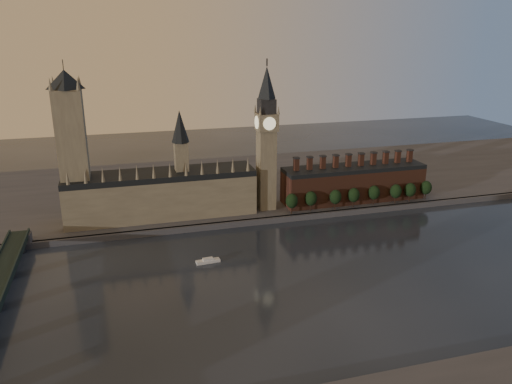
# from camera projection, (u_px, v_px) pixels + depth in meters

# --- Properties ---
(ground) EXTENTS (900.00, 900.00, 0.00)m
(ground) POSITION_uv_depth(u_px,v_px,m) (308.00, 284.00, 266.45)
(ground) COLOR black
(ground) RESTS_ON ground
(north_bank) EXTENTS (900.00, 182.00, 4.00)m
(north_bank) POSITION_uv_depth(u_px,v_px,m) (232.00, 185.00, 428.77)
(north_bank) COLOR #4A494F
(north_bank) RESTS_ON ground
(palace_of_westminster) EXTENTS (130.00, 30.30, 74.00)m
(palace_of_westminster) POSITION_uv_depth(u_px,v_px,m) (162.00, 192.00, 348.25)
(palace_of_westminster) COLOR gray
(palace_of_westminster) RESTS_ON north_bank
(victoria_tower) EXTENTS (24.00, 24.00, 108.00)m
(victoria_tower) POSITION_uv_depth(u_px,v_px,m) (72.00, 144.00, 322.36)
(victoria_tower) COLOR gray
(victoria_tower) RESTS_ON north_bank
(big_ben) EXTENTS (15.00, 15.00, 107.00)m
(big_ben) POSITION_uv_depth(u_px,v_px,m) (266.00, 138.00, 352.14)
(big_ben) COLOR gray
(big_ben) RESTS_ON north_bank
(chimney_block) EXTENTS (110.00, 25.00, 37.00)m
(chimney_block) POSITION_uv_depth(u_px,v_px,m) (353.00, 183.00, 382.32)
(chimney_block) COLOR brown
(chimney_block) RESTS_ON north_bank
(embankment_tree_0) EXTENTS (8.60, 8.60, 14.88)m
(embankment_tree_0) POSITION_uv_depth(u_px,v_px,m) (292.00, 201.00, 354.50)
(embankment_tree_0) COLOR black
(embankment_tree_0) RESTS_ON north_bank
(embankment_tree_1) EXTENTS (8.60, 8.60, 14.88)m
(embankment_tree_1) POSITION_uv_depth(u_px,v_px,m) (311.00, 199.00, 359.59)
(embankment_tree_1) COLOR black
(embankment_tree_1) RESTS_ON north_bank
(embankment_tree_2) EXTENTS (8.60, 8.60, 14.88)m
(embankment_tree_2) POSITION_uv_depth(u_px,v_px,m) (335.00, 197.00, 363.03)
(embankment_tree_2) COLOR black
(embankment_tree_2) RESTS_ON north_bank
(embankment_tree_3) EXTENTS (8.60, 8.60, 14.88)m
(embankment_tree_3) POSITION_uv_depth(u_px,v_px,m) (354.00, 195.00, 367.12)
(embankment_tree_3) COLOR black
(embankment_tree_3) RESTS_ON north_bank
(embankment_tree_4) EXTENTS (8.60, 8.60, 14.88)m
(embankment_tree_4) POSITION_uv_depth(u_px,v_px,m) (374.00, 193.00, 372.80)
(embankment_tree_4) COLOR black
(embankment_tree_4) RESTS_ON north_bank
(embankment_tree_5) EXTENTS (8.60, 8.60, 14.88)m
(embankment_tree_5) POSITION_uv_depth(u_px,v_px,m) (396.00, 191.00, 375.79)
(embankment_tree_5) COLOR black
(embankment_tree_5) RESTS_ON north_bank
(embankment_tree_6) EXTENTS (8.60, 8.60, 14.88)m
(embankment_tree_6) POSITION_uv_depth(u_px,v_px,m) (410.00, 190.00, 379.12)
(embankment_tree_6) COLOR black
(embankment_tree_6) RESTS_ON north_bank
(embankment_tree_7) EXTENTS (8.60, 8.60, 14.88)m
(embankment_tree_7) POSITION_uv_depth(u_px,v_px,m) (426.00, 188.00, 384.46)
(embankment_tree_7) COLOR black
(embankment_tree_7) RESTS_ON north_bank
(river_boat) EXTENTS (14.20, 5.03, 2.79)m
(river_boat) POSITION_uv_depth(u_px,v_px,m) (208.00, 261.00, 290.61)
(river_boat) COLOR silver
(river_boat) RESTS_ON ground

